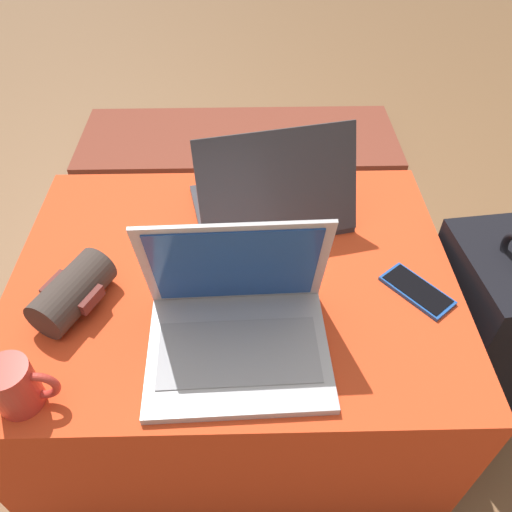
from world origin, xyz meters
TOP-DOWN VIEW (x-y plane):
  - ground_plane at (0.00, 0.00)m, footprint 14.00×14.00m
  - ottoman at (0.00, 0.00)m, footprint 0.95×0.73m
  - laptop_near at (0.01, -0.18)m, footprint 0.34×0.27m
  - laptop_far at (0.09, 0.18)m, footprint 0.39×0.31m
  - cell_phone at (0.38, -0.07)m, footprint 0.14×0.16m
  - backpack at (0.60, -0.01)m, footprint 0.25×0.31m
  - wrist_brace at (-0.31, -0.09)m, footprint 0.15×0.19m
  - coffee_mug at (-0.35, -0.30)m, footprint 0.11×0.08m
  - fireplace_hearth at (0.00, 1.22)m, footprint 1.40×0.50m

SIDE VIEW (x-z plane):
  - ground_plane at x=0.00m, z-range 0.00..0.00m
  - fireplace_hearth at x=0.00m, z-range 0.00..0.04m
  - ottoman at x=0.00m, z-range 0.00..0.45m
  - backpack at x=0.60m, z-range -0.04..0.50m
  - cell_phone at x=0.38m, z-range 0.45..0.46m
  - wrist_brace at x=-0.31m, z-range 0.45..0.53m
  - coffee_mug at x=-0.35m, z-range 0.45..0.55m
  - laptop_far at x=0.09m, z-range 0.38..0.62m
  - laptop_near at x=0.01m, z-range 0.37..0.64m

